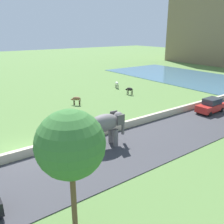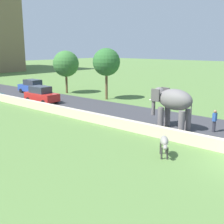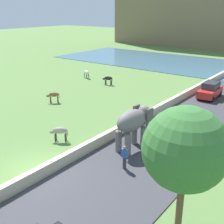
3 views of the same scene
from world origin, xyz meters
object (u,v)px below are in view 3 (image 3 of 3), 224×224
object	(u,v)px
car_red	(210,90)
cow_grey	(60,131)
person_beside_elephant	(125,157)
elephant	(134,122)
cow_black	(108,79)
cow_white	(86,72)
cow_brown	(53,95)

from	to	relation	value
car_red	cow_grey	world-z (taller)	car_red
person_beside_elephant	car_red	distance (m)	18.32
cow_grey	car_red	bearing A→B (deg)	74.28
person_beside_elephant	elephant	bearing A→B (deg)	113.05
person_beside_elephant	cow_black	world-z (taller)	person_beside_elephant
car_red	cow_white	size ratio (longest dim) A/B	2.86
elephant	car_red	bearing A→B (deg)	90.08
person_beside_elephant	cow_grey	bearing A→B (deg)	176.86
person_beside_elephant	cow_black	bearing A→B (deg)	130.99
cow_white	car_red	bearing A→B (deg)	4.02
car_red	cow_brown	distance (m)	17.27
elephant	cow_grey	xyz separation A→B (m)	(-5.07, -2.37, -1.20)
car_red	cow_brown	world-z (taller)	car_red
car_red	cow_brown	bearing A→B (deg)	-137.00
person_beside_elephant	cow_brown	xyz separation A→B (m)	(-13.81, 6.50, -0.04)
cow_black	car_red	bearing A→B (deg)	10.53
person_beside_elephant	cow_brown	world-z (taller)	person_beside_elephant
elephant	person_beside_elephant	world-z (taller)	elephant
elephant	car_red	xyz separation A→B (m)	(-0.02, 15.57, -1.14)
person_beside_elephant	cow_white	xyz separation A→B (m)	(-18.67, 17.05, -0.04)
cow_grey	cow_black	size ratio (longest dim) A/B	0.93
elephant	cow_white	distance (m)	22.67
person_beside_elephant	cow_brown	size ratio (longest dim) A/B	1.31
cow_black	elephant	bearing A→B (deg)	-46.17
elephant	cow_black	world-z (taller)	elephant
cow_grey	cow_black	xyz separation A→B (m)	(-7.61, 15.58, 0.00)
cow_black	person_beside_elephant	bearing A→B (deg)	-49.01
cow_grey	cow_white	distance (m)	20.83
person_beside_elephant	cow_white	distance (m)	25.28
elephant	cow_grey	world-z (taller)	elephant
elephant	cow_white	bearing A→B (deg)	140.69
cow_grey	person_beside_elephant	bearing A→B (deg)	-3.14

